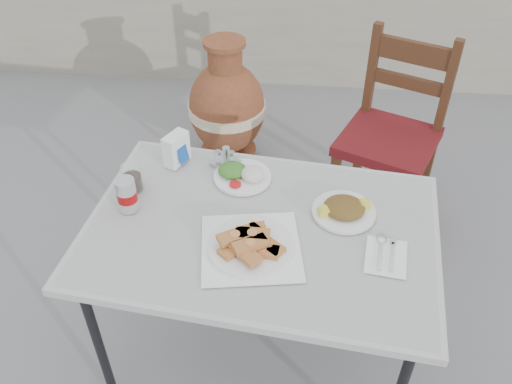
# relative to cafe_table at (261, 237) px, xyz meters

# --- Properties ---
(ground) EXTENTS (80.00, 80.00, 0.00)m
(ground) POSITION_rel_cafe_table_xyz_m (0.10, 0.04, -0.71)
(ground) COLOR slate
(ground) RESTS_ON ground
(cafe_table) EXTENTS (1.33, 0.98, 0.76)m
(cafe_table) POSITION_rel_cafe_table_xyz_m (0.00, 0.00, 0.00)
(cafe_table) COLOR black
(cafe_table) RESTS_ON ground
(pide_plate) EXTENTS (0.38, 0.38, 0.07)m
(pide_plate) POSITION_rel_cafe_table_xyz_m (-0.02, -0.11, 0.08)
(pide_plate) COLOR white
(pide_plate) RESTS_ON cafe_table
(salad_rice_plate) EXTENTS (0.23, 0.23, 0.06)m
(salad_rice_plate) POSITION_rel_cafe_table_xyz_m (-0.10, 0.27, 0.07)
(salad_rice_plate) COLOR white
(salad_rice_plate) RESTS_ON cafe_table
(salad_chopped_plate) EXTENTS (0.23, 0.23, 0.05)m
(salad_chopped_plate) POSITION_rel_cafe_table_xyz_m (0.29, 0.10, 0.07)
(salad_chopped_plate) COLOR white
(salad_chopped_plate) RESTS_ON cafe_table
(soda_can) EXTENTS (0.07, 0.07, 0.13)m
(soda_can) POSITION_rel_cafe_table_xyz_m (-0.49, 0.05, 0.12)
(soda_can) COLOR silver
(soda_can) RESTS_ON cafe_table
(cola_glass) EXTENTS (0.08, 0.08, 0.11)m
(cola_glass) POSITION_rel_cafe_table_xyz_m (-0.50, 0.16, 0.10)
(cola_glass) COLOR white
(cola_glass) RESTS_ON cafe_table
(napkin_holder) EXTENTS (0.10, 0.12, 0.13)m
(napkin_holder) POSITION_rel_cafe_table_xyz_m (-0.37, 0.35, 0.12)
(napkin_holder) COLOR white
(napkin_holder) RESTS_ON cafe_table
(condiment_caddy) EXTENTS (0.13, 0.12, 0.08)m
(condiment_caddy) POSITION_rel_cafe_table_xyz_m (-0.18, 0.35, 0.08)
(condiment_caddy) COLOR silver
(condiment_caddy) RESTS_ON cafe_table
(cutlery_napkin) EXTENTS (0.16, 0.20, 0.01)m
(cutlery_napkin) POSITION_rel_cafe_table_xyz_m (0.43, -0.09, 0.06)
(cutlery_napkin) COLOR white
(cutlery_napkin) RESTS_ON cafe_table
(chair) EXTENTS (0.60, 0.60, 1.03)m
(chair) POSITION_rel_cafe_table_xyz_m (0.59, 0.98, -0.17)
(chair) COLOR #36230E
(chair) RESTS_ON ground
(terracotta_urn) EXTENTS (0.47, 0.47, 0.81)m
(terracotta_urn) POSITION_rel_cafe_table_xyz_m (-0.33, 1.39, -0.33)
(terracotta_urn) COLOR brown
(terracotta_urn) RESTS_ON ground
(back_wall) EXTENTS (6.00, 0.25, 1.20)m
(back_wall) POSITION_rel_cafe_table_xyz_m (0.10, 2.54, -0.11)
(back_wall) COLOR #A49F89
(back_wall) RESTS_ON ground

